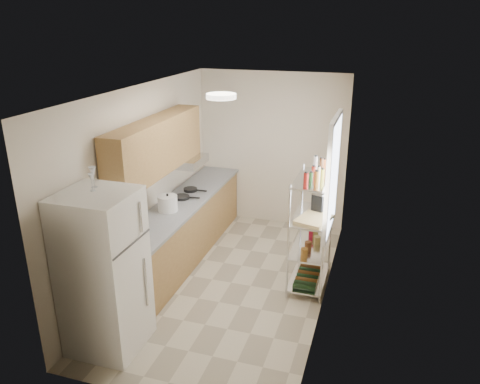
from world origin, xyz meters
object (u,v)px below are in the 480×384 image
(cutting_board, at_px, (314,219))
(refrigerator, at_px, (104,273))
(frying_pan_large, at_px, (182,197))
(espresso_machine, at_px, (321,202))
(rice_cooker, at_px, (168,203))

(cutting_board, bearing_deg, refrigerator, -137.91)
(frying_pan_large, bearing_deg, cutting_board, -21.35)
(frying_pan_large, xyz_separation_m, espresso_machine, (2.04, -0.14, 0.23))
(cutting_board, bearing_deg, rice_cooker, -179.13)
(frying_pan_large, distance_m, espresso_machine, 2.06)
(frying_pan_large, distance_m, cutting_board, 2.07)
(rice_cooker, bearing_deg, cutting_board, 0.87)
(refrigerator, relative_size, espresso_machine, 6.61)
(refrigerator, xyz_separation_m, cutting_board, (1.92, 1.74, 0.14))
(refrigerator, height_order, espresso_machine, refrigerator)
(cutting_board, distance_m, espresso_machine, 0.34)
(rice_cooker, bearing_deg, espresso_machine, 9.67)
(refrigerator, distance_m, espresso_machine, 2.84)
(cutting_board, height_order, espresso_machine, espresso_machine)
(refrigerator, bearing_deg, espresso_machine, 46.43)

